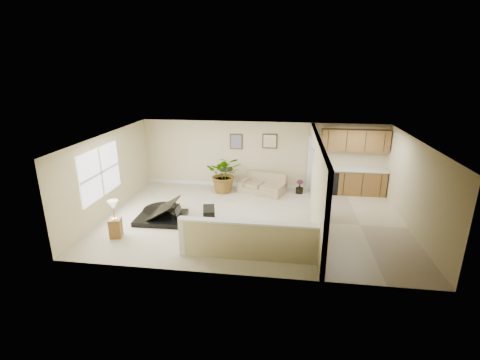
# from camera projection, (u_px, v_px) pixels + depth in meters

# --- Properties ---
(floor) EXTENTS (9.00, 9.00, 0.00)m
(floor) POSITION_uv_depth(u_px,v_px,m) (253.00, 219.00, 10.55)
(floor) COLOR beige
(floor) RESTS_ON ground
(back_wall) EXTENTS (9.00, 0.04, 2.50)m
(back_wall) POSITION_uv_depth(u_px,v_px,m) (261.00, 155.00, 12.98)
(back_wall) COLOR #C1B384
(back_wall) RESTS_ON floor
(front_wall) EXTENTS (9.00, 0.04, 2.50)m
(front_wall) POSITION_uv_depth(u_px,v_px,m) (239.00, 224.00, 7.34)
(front_wall) COLOR #C1B384
(front_wall) RESTS_ON floor
(left_wall) EXTENTS (0.04, 6.00, 2.50)m
(left_wall) POSITION_uv_depth(u_px,v_px,m) (109.00, 174.00, 10.74)
(left_wall) COLOR #C1B384
(left_wall) RESTS_ON floor
(right_wall) EXTENTS (0.04, 6.00, 2.50)m
(right_wall) POSITION_uv_depth(u_px,v_px,m) (416.00, 187.00, 9.58)
(right_wall) COLOR #C1B384
(right_wall) RESTS_ON floor
(ceiling) EXTENTS (9.00, 6.00, 0.04)m
(ceiling) POSITION_uv_depth(u_px,v_px,m) (254.00, 138.00, 9.77)
(ceiling) COLOR white
(ceiling) RESTS_ON back_wall
(kitchen_vinyl) EXTENTS (2.70, 6.00, 0.01)m
(kitchen_vinyl) POSITION_uv_depth(u_px,v_px,m) (360.00, 225.00, 10.14)
(kitchen_vinyl) COLOR tan
(kitchen_vinyl) RESTS_ON floor
(interior_partition) EXTENTS (0.18, 5.99, 2.50)m
(interior_partition) POSITION_uv_depth(u_px,v_px,m) (315.00, 181.00, 10.18)
(interior_partition) COLOR #C1B384
(interior_partition) RESTS_ON floor
(pony_half_wall) EXTENTS (3.42, 0.22, 1.00)m
(pony_half_wall) POSITION_uv_depth(u_px,v_px,m) (247.00, 240.00, 8.22)
(pony_half_wall) COLOR #C1B384
(pony_half_wall) RESTS_ON floor
(left_window) EXTENTS (0.05, 2.15, 1.45)m
(left_window) POSITION_uv_depth(u_px,v_px,m) (100.00, 172.00, 10.21)
(left_window) COLOR white
(left_window) RESTS_ON left_wall
(wall_art_left) EXTENTS (0.48, 0.04, 0.58)m
(wall_art_left) POSITION_uv_depth(u_px,v_px,m) (236.00, 142.00, 12.92)
(wall_art_left) COLOR #3B2915
(wall_art_left) RESTS_ON back_wall
(wall_mirror) EXTENTS (0.55, 0.04, 0.55)m
(wall_mirror) POSITION_uv_depth(u_px,v_px,m) (270.00, 141.00, 12.75)
(wall_mirror) COLOR #3B2915
(wall_mirror) RESTS_ON back_wall
(kitchen_cabinets) EXTENTS (2.36, 0.65, 2.33)m
(kitchen_cabinets) POSITION_uv_depth(u_px,v_px,m) (349.00, 170.00, 12.44)
(kitchen_cabinets) COLOR brown
(kitchen_cabinets) RESTS_ON floor
(piano) EXTENTS (1.69, 1.74, 1.33)m
(piano) POSITION_uv_depth(u_px,v_px,m) (161.00, 201.00, 10.45)
(piano) COLOR black
(piano) RESTS_ON floor
(piano_bench) EXTENTS (0.48, 0.73, 0.45)m
(piano_bench) POSITION_uv_depth(u_px,v_px,m) (209.00, 215.00, 10.29)
(piano_bench) COLOR black
(piano_bench) RESTS_ON floor
(loveseat) EXTENTS (1.91, 1.44, 0.92)m
(loveseat) POSITION_uv_depth(u_px,v_px,m) (262.00, 183.00, 12.72)
(loveseat) COLOR tan
(loveseat) RESTS_ON floor
(accent_table) EXTENTS (0.53, 0.53, 0.76)m
(accent_table) POSITION_uv_depth(u_px,v_px,m) (226.00, 176.00, 13.06)
(accent_table) COLOR black
(accent_table) RESTS_ON floor
(palm_plant) EXTENTS (1.33, 1.17, 1.38)m
(palm_plant) POSITION_uv_depth(u_px,v_px,m) (225.00, 174.00, 12.64)
(palm_plant) COLOR black
(palm_plant) RESTS_ON floor
(small_plant) EXTENTS (0.37, 0.37, 0.52)m
(small_plant) POSITION_uv_depth(u_px,v_px,m) (300.00, 188.00, 12.62)
(small_plant) COLOR black
(small_plant) RESTS_ON floor
(lamp_stand) EXTENTS (0.38, 0.38, 1.06)m
(lamp_stand) POSITION_uv_depth(u_px,v_px,m) (115.00, 222.00, 9.32)
(lamp_stand) COLOR brown
(lamp_stand) RESTS_ON floor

